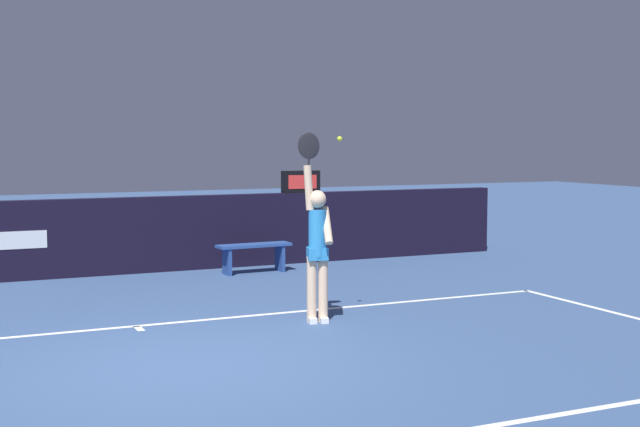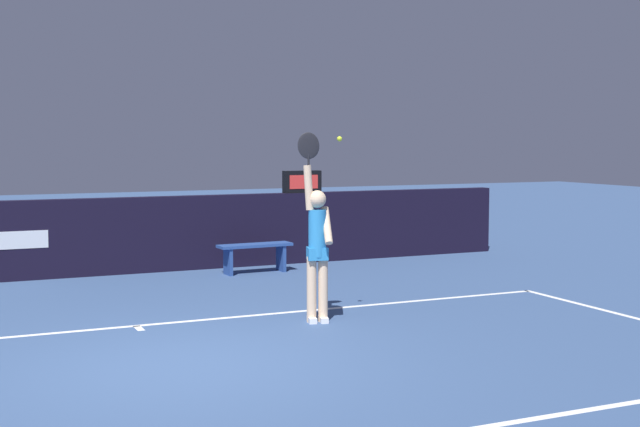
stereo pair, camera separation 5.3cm
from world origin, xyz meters
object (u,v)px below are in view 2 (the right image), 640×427
(speed_display, at_px, (302,182))
(tennis_player, at_px, (317,244))
(tennis_ball, at_px, (340,139))
(courtside_bench_far, at_px, (255,251))

(speed_display, xyz_separation_m, tennis_player, (-1.96, -5.08, -0.53))
(speed_display, relative_size, tennis_ball, 11.22)
(tennis_ball, height_order, courtside_bench_far, tennis_ball)
(speed_display, distance_m, tennis_player, 5.47)
(speed_display, bearing_deg, tennis_player, -111.07)
(courtside_bench_far, bearing_deg, tennis_player, -99.12)
(speed_display, height_order, courtside_bench_far, speed_display)
(speed_display, xyz_separation_m, courtside_bench_far, (-1.28, -0.89, -1.17))
(tennis_player, distance_m, courtside_bench_far, 4.30)
(speed_display, bearing_deg, tennis_ball, -108.06)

